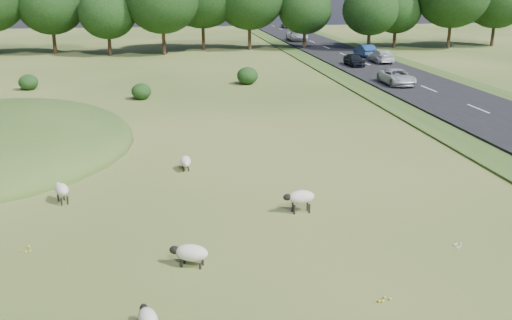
# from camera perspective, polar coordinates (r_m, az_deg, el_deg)

# --- Properties ---
(ground) EXTENTS (160.00, 160.00, 0.00)m
(ground) POSITION_cam_1_polar(r_m,az_deg,el_deg) (42.02, -6.13, 5.04)
(ground) COLOR #31531A
(ground) RESTS_ON ground
(road) EXTENTS (8.00, 150.00, 0.25)m
(road) POSITION_cam_1_polar(r_m,az_deg,el_deg) (56.22, 14.28, 7.88)
(road) COLOR black
(road) RESTS_ON ground
(treeline) EXTENTS (96.28, 14.66, 11.70)m
(treeline) POSITION_cam_1_polar(r_m,az_deg,el_deg) (76.48, -8.60, 15.47)
(treeline) COLOR black
(treeline) RESTS_ON ground
(shrubs) EXTENTS (20.77, 7.26, 1.56)m
(shrubs) POSITION_cam_1_polar(r_m,az_deg,el_deg) (50.36, -9.53, 7.79)
(shrubs) COLOR black
(shrubs) RESTS_ON ground
(sheep_0) EXTENTS (0.70, 1.16, 0.64)m
(sheep_0) POSITION_cam_1_polar(r_m,az_deg,el_deg) (15.97, -10.77, -15.27)
(sheep_0) COLOR beige
(sheep_0) RESTS_ON ground
(sheep_2) EXTENTS (0.56, 1.21, 0.69)m
(sheep_2) POSITION_cam_1_polar(r_m,az_deg,el_deg) (28.38, -7.07, -0.16)
(sheep_2) COLOR beige
(sheep_2) RESTS_ON ground
(sheep_3) EXTENTS (0.85, 1.22, 0.85)m
(sheep_3) POSITION_cam_1_polar(r_m,az_deg,el_deg) (25.33, -18.86, -2.82)
(sheep_3) COLOR beige
(sheep_3) RESTS_ON ground
(sheep_4) EXTENTS (1.38, 0.94, 0.77)m
(sheep_4) POSITION_cam_1_polar(r_m,az_deg,el_deg) (18.98, -6.56, -9.20)
(sheep_4) COLOR beige
(sheep_4) RESTS_ON ground
(sheep_5) EXTENTS (1.32, 0.63, 0.94)m
(sheep_5) POSITION_cam_1_polar(r_m,az_deg,el_deg) (23.03, 4.46, -3.73)
(sheep_5) COLOR beige
(sheep_5) RESTS_ON ground
(car_0) EXTENTS (1.53, 3.82, 1.30)m
(car_0) POSITION_cam_1_polar(r_m,az_deg,el_deg) (63.06, 9.80, 9.86)
(car_0) COLOR black
(car_0) RESTS_ON road
(car_1) EXTENTS (1.89, 4.65, 1.35)m
(car_1) POSITION_cam_1_polar(r_m,az_deg,el_deg) (114.52, 3.17, 13.41)
(car_1) COLOR silver
(car_1) RESTS_ON road
(car_2) EXTENTS (2.50, 5.43, 1.51)m
(car_2) POSITION_cam_1_polar(r_m,az_deg,el_deg) (89.44, 4.12, 12.31)
(car_2) COLOR white
(car_2) RESTS_ON road
(car_3) EXTENTS (1.94, 4.77, 1.38)m
(car_3) POSITION_cam_1_polar(r_m,az_deg,el_deg) (66.42, 12.35, 10.13)
(car_3) COLOR white
(car_3) RESTS_ON road
(car_5) EXTENTS (2.19, 4.75, 1.32)m
(car_5) POSITION_cam_1_polar(r_m,az_deg,el_deg) (52.16, 13.90, 8.07)
(car_5) COLOR silver
(car_5) RESTS_ON road
(car_6) EXTENTS (1.52, 4.37, 1.44)m
(car_6) POSITION_cam_1_polar(r_m,az_deg,el_deg) (71.27, 10.84, 10.72)
(car_6) COLOR navy
(car_6) RESTS_ON road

